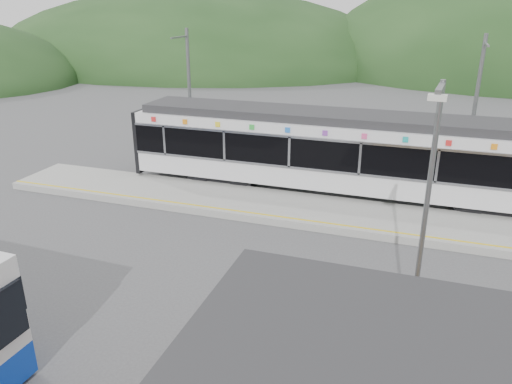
% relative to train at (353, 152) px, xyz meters
% --- Properties ---
extents(ground, '(120.00, 120.00, 0.00)m').
position_rel_train_xyz_m(ground, '(-2.14, -6.00, -2.06)').
color(ground, '#4C4C4F').
rests_on(ground, ground).
extents(hills, '(146.00, 149.00, 26.00)m').
position_rel_train_xyz_m(hills, '(4.05, -0.71, -2.06)').
color(hills, '#1E3D19').
rests_on(hills, ground).
extents(platform, '(26.00, 3.20, 0.30)m').
position_rel_train_xyz_m(platform, '(-2.14, -2.70, -1.91)').
color(platform, '#9E9E99').
rests_on(platform, ground).
extents(yellow_line, '(26.00, 0.10, 0.01)m').
position_rel_train_xyz_m(yellow_line, '(-2.14, -4.00, -1.76)').
color(yellow_line, yellow).
rests_on(yellow_line, platform).
extents(train, '(20.44, 3.01, 3.74)m').
position_rel_train_xyz_m(train, '(0.00, 0.00, 0.00)').
color(train, black).
rests_on(train, ground).
extents(catenary_mast_west, '(0.18, 1.80, 7.00)m').
position_rel_train_xyz_m(catenary_mast_west, '(-9.14, 2.56, 1.58)').
color(catenary_mast_west, slate).
rests_on(catenary_mast_west, ground).
extents(catenary_mast_east, '(0.18, 1.80, 7.00)m').
position_rel_train_xyz_m(catenary_mast_east, '(4.86, 2.56, 1.58)').
color(catenary_mast_east, slate).
rests_on(catenary_mast_east, ground).
extents(lamp_post, '(0.36, 1.18, 6.75)m').
position_rel_train_xyz_m(lamp_post, '(3.05, -10.42, 1.94)').
color(lamp_post, slate).
rests_on(lamp_post, ground).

